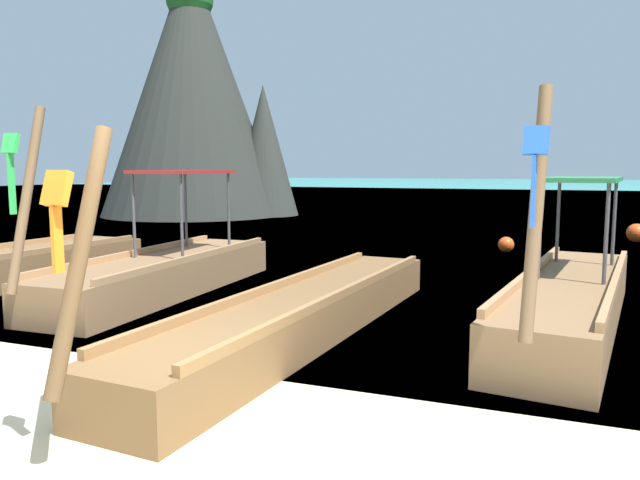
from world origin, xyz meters
name	(u,v)px	position (x,y,z in m)	size (l,w,h in m)	color
ground	(187,419)	(0.00, 0.00, 0.00)	(120.00, 120.00, 0.00)	beige
sea_water	(524,189)	(0.00, 61.12, 0.00)	(120.00, 120.00, 0.00)	#2DB29E
longtail_boat_green_ribbon	(164,271)	(-3.31, 4.30, 0.37)	(1.49, 5.95, 2.89)	olive
longtail_boat_orange_ribbon	(304,314)	(-0.06, 2.71, 0.29)	(1.52, 7.40, 2.42)	brown
longtail_boat_blue_ribbon	(570,299)	(3.09, 4.37, 0.38)	(1.91, 6.32, 2.85)	olive
karst_rock	(196,90)	(-12.36, 19.65, 5.61)	(8.84, 8.27, 11.52)	#2D302B
mooring_buoy_near	(636,233)	(5.09, 15.04, 0.27)	(0.54, 0.54, 0.54)	#EA5119
mooring_buoy_far	(506,245)	(1.76, 11.55, 0.20)	(0.40, 0.40, 0.40)	#EA5119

